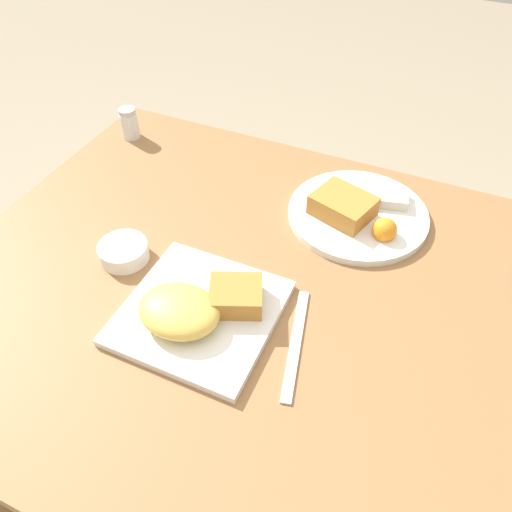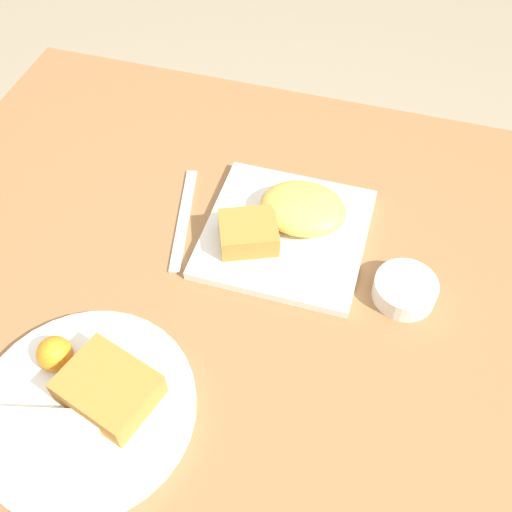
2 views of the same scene
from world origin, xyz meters
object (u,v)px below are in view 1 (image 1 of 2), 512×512
object	(u,v)px
butter_knife	(296,343)
salt_shaker	(130,125)
plate_square_near	(197,310)
plate_oval_far	(357,212)
sauce_ramekin	(124,251)

from	to	relation	value
butter_knife	salt_shaker	bearing A→B (deg)	42.18
plate_square_near	salt_shaker	xyz separation A→B (m)	(-0.39, 0.40, 0.01)
plate_square_near	salt_shaker	world-z (taller)	salt_shaker
plate_oval_far	salt_shaker	world-z (taller)	salt_shaker
plate_oval_far	salt_shaker	xyz separation A→B (m)	(-0.55, 0.07, 0.01)
butter_knife	plate_square_near	bearing A→B (deg)	83.35
sauce_ramekin	butter_knife	xyz separation A→B (m)	(0.34, -0.05, -0.01)
sauce_ramekin	butter_knife	world-z (taller)	sauce_ramekin
plate_oval_far	plate_square_near	bearing A→B (deg)	-115.52
plate_square_near	salt_shaker	size ratio (longest dim) A/B	3.31
salt_shaker	plate_oval_far	bearing A→B (deg)	-6.87
plate_oval_far	sauce_ramekin	size ratio (longest dim) A/B	3.09
plate_oval_far	salt_shaker	size ratio (longest dim) A/B	3.77
butter_knife	plate_oval_far	bearing A→B (deg)	-13.48
salt_shaker	butter_knife	distance (m)	0.67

